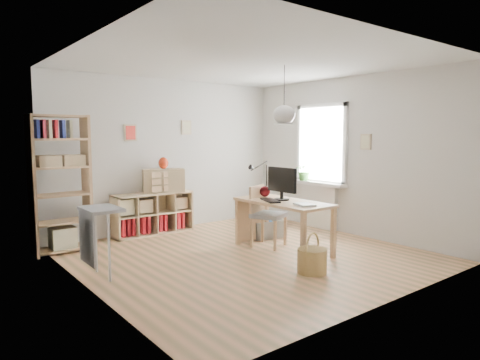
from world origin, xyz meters
TOP-DOWN VIEW (x-y plane):
  - ground at (0.00, 0.00)m, footprint 4.50×4.50m
  - room_shell at (0.55, -0.15)m, footprint 4.50×4.50m
  - window_unit at (2.23, 0.60)m, footprint 0.07×1.16m
  - radiator at (2.19, 0.60)m, footprint 0.10×0.80m
  - windowsill at (2.14, 0.60)m, footprint 0.22×1.20m
  - desk at (0.55, -0.15)m, footprint 0.70×1.50m
  - cube_shelf at (-0.47, 2.08)m, footprint 1.40×0.38m
  - tall_bookshelf at (-2.04, 1.80)m, footprint 0.80×0.38m
  - side_table at (-2.04, 0.35)m, footprint 0.40×0.55m
  - chair at (0.54, 0.24)m, footprint 0.60×0.60m
  - wicker_basket at (0.14, -1.11)m, footprint 0.37×0.37m
  - storage_chest at (0.94, 0.71)m, footprint 0.67×0.73m
  - monitor at (0.59, -0.08)m, footprint 0.22×0.56m
  - keyboard at (0.38, -0.05)m, footprint 0.31×0.47m
  - task_lamp at (0.59, 0.46)m, footprint 0.48×0.18m
  - yarn_ball at (0.63, 0.34)m, footprint 0.17×0.17m
  - paper_tray at (0.49, -0.64)m, footprint 0.28×0.32m
  - drawer_chest at (-0.24, 2.04)m, footprint 0.77×0.55m
  - red_vase at (-0.24, 2.04)m, footprint 0.17×0.17m
  - potted_plant at (2.12, 0.92)m, footprint 0.36×0.33m

SIDE VIEW (x-z plane):
  - ground at x=0.00m, z-range 0.00..0.00m
  - wicker_basket at x=0.14m, z-range -0.09..0.42m
  - storage_chest at x=0.94m, z-range -0.11..0.50m
  - cube_shelf at x=-0.47m, z-range -0.06..0.66m
  - radiator at x=2.19m, z-range 0.00..0.80m
  - chair at x=0.54m, z-range 0.07..1.00m
  - desk at x=0.55m, z-range 0.28..1.03m
  - side_table at x=-2.04m, z-range 0.24..1.09m
  - keyboard at x=0.38m, z-range 0.75..0.77m
  - paper_tray at x=0.49m, z-range 0.75..0.78m
  - windowsill at x=2.14m, z-range 0.80..0.86m
  - yarn_ball at x=0.63m, z-range 0.75..0.92m
  - drawer_chest at x=-0.24m, z-range 0.72..1.12m
  - monitor at x=0.59m, z-range 0.78..1.27m
  - potted_plant at x=2.12m, z-range 0.86..1.23m
  - tall_bookshelf at x=-2.04m, z-range 0.09..2.09m
  - task_lamp at x=0.59m, z-range 0.84..1.35m
  - red_vase at x=-0.24m, z-range 1.12..1.33m
  - window_unit at x=2.23m, z-range 0.82..2.28m
  - room_shell at x=0.55m, z-range -0.25..4.25m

